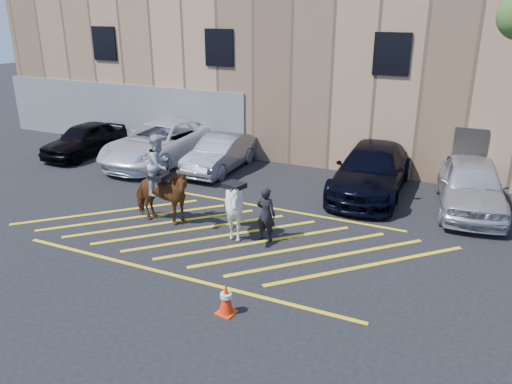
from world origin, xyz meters
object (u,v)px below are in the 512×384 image
at_px(car_silver_sedan, 220,153).
at_px(saddled_white, 235,208).
at_px(car_blue_suv, 372,170).
at_px(car_black_suv, 85,139).
at_px(car_white_suv, 471,185).
at_px(handler, 266,214).
at_px(mounted_bay, 160,189).
at_px(car_white_pickup, 161,142).
at_px(traffic_cone, 226,299).

xyz_separation_m(car_silver_sedan, saddled_white, (3.36, -5.32, 0.19)).
xyz_separation_m(car_blue_suv, saddled_white, (-2.68, -5.32, 0.07)).
bearing_deg(car_silver_sedan, saddled_white, -58.14).
distance_m(car_black_suv, saddled_white, 10.91).
distance_m(car_white_suv, saddled_white, 7.79).
bearing_deg(handler, car_silver_sedan, -47.27).
bearing_deg(mounted_bay, handler, 3.99).
bearing_deg(car_blue_suv, car_white_suv, -6.95).
distance_m(car_black_suv, car_silver_sedan, 6.49).
relative_size(car_white_pickup, mounted_bay, 2.19).
relative_size(car_blue_suv, car_white_suv, 1.16).
bearing_deg(car_black_suv, mounted_bay, -31.92).
relative_size(car_white_suv, mounted_bay, 1.78).
height_order(car_blue_suv, handler, car_blue_suv).
bearing_deg(car_black_suv, traffic_cone, -34.75).
bearing_deg(handler, car_white_suv, -133.13).
xyz_separation_m(car_blue_suv, handler, (-1.80, -5.12, -0.03)).
distance_m(car_blue_suv, car_white_suv, 3.27).
relative_size(car_blue_suv, handler, 3.58).
xyz_separation_m(handler, traffic_cone, (0.68, -3.66, -0.42)).
distance_m(car_blue_suv, saddled_white, 5.96).
height_order(car_silver_sedan, saddled_white, saddled_white).
distance_m(car_black_suv, car_blue_suv, 12.52).
height_order(car_silver_sedan, car_white_suv, car_white_suv).
height_order(car_white_pickup, saddled_white, saddled_white).
distance_m(car_white_pickup, traffic_cone, 11.70).
relative_size(car_silver_sedan, saddled_white, 2.22).
xyz_separation_m(car_black_suv, car_silver_sedan, (6.46, 0.58, -0.02)).
relative_size(car_white_pickup, traffic_cone, 8.24).
relative_size(car_black_suv, handler, 2.68).
height_order(car_black_suv, car_blue_suv, car_blue_suv).
xyz_separation_m(car_white_pickup, saddled_white, (6.19, -5.29, 0.05)).
bearing_deg(car_silver_sedan, car_white_suv, -2.16).
bearing_deg(car_black_suv, handler, -21.98).
height_order(car_black_suv, car_silver_sedan, car_black_suv).
bearing_deg(handler, traffic_cone, 103.72).
bearing_deg(traffic_cone, car_blue_suv, 82.74).
bearing_deg(car_white_pickup, mounted_bay, -54.54).
distance_m(car_black_suv, car_white_suv, 15.76).
bearing_deg(car_black_suv, car_white_suv, 2.11).
bearing_deg(traffic_cone, car_white_pickup, 131.52).
bearing_deg(saddled_white, car_silver_sedan, 122.30).
xyz_separation_m(car_black_suv, traffic_cone, (11.38, -8.19, -0.35)).
bearing_deg(saddled_white, traffic_cone, -65.72).
bearing_deg(car_silver_sedan, traffic_cone, -61.16).
xyz_separation_m(car_white_pickup, car_silver_sedan, (2.82, 0.03, -0.14)).
bearing_deg(car_white_pickup, car_blue_suv, 0.63).
xyz_separation_m(car_blue_suv, car_white_suv, (3.25, -0.28, 0.01)).
bearing_deg(saddled_white, car_blue_suv, 63.30).
bearing_deg(mounted_bay, traffic_cone, -40.46).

